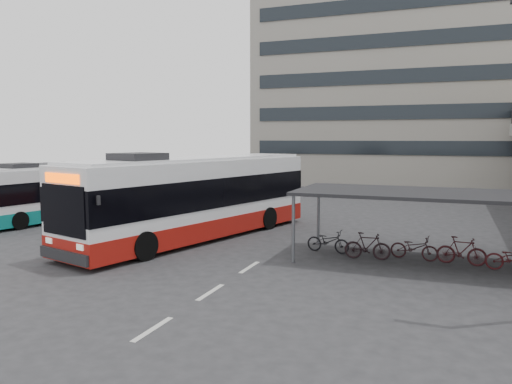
% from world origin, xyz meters
% --- Properties ---
extents(ground, '(120.00, 120.00, 0.00)m').
position_xyz_m(ground, '(0.00, 0.00, 0.00)').
color(ground, '#28282B').
rests_on(ground, ground).
extents(bike_shelter, '(10.00, 4.00, 2.54)m').
position_xyz_m(bike_shelter, '(8.47, 3.00, 1.44)').
color(bike_shelter, '#595B60').
rests_on(bike_shelter, ground).
extents(office_block, '(30.00, 15.00, 25.00)m').
position_xyz_m(office_block, '(6.00, 36.00, 12.50)').
color(office_block, gray).
rests_on(office_block, ground).
extents(road_markings, '(0.15, 7.60, 0.01)m').
position_xyz_m(road_markings, '(2.50, -3.00, 0.01)').
color(road_markings, beige).
rests_on(road_markings, ground).
extents(bus_main, '(6.13, 13.35, 3.86)m').
position_xyz_m(bus_main, '(-1.60, 3.85, 1.79)').
color(bus_main, white).
rests_on(bus_main, ground).
extents(bus_teal, '(4.34, 10.97, 3.17)m').
position_xyz_m(bus_teal, '(-10.98, 6.06, 1.47)').
color(bus_teal, white).
rests_on(bus_teal, ground).
extents(pedestrian, '(0.58, 0.72, 1.70)m').
position_xyz_m(pedestrian, '(-5.64, 5.48, 0.85)').
color(pedestrian, black).
rests_on(pedestrian, ground).
extents(sign_totem_mid, '(0.58, 0.34, 2.77)m').
position_xyz_m(sign_totem_mid, '(-11.53, 5.15, 1.42)').
color(sign_totem_mid, '#AC0A18').
rests_on(sign_totem_mid, ground).
extents(sign_totem_north, '(0.57, 0.28, 2.65)m').
position_xyz_m(sign_totem_north, '(-12.17, 6.60, 1.37)').
color(sign_totem_north, '#AC0A18').
rests_on(sign_totem_north, ground).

